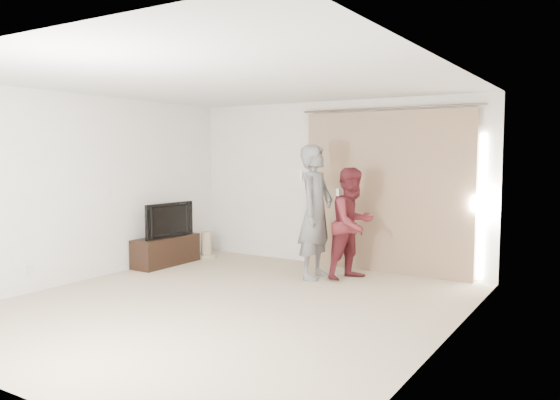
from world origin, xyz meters
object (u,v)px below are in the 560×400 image
(tv_console, at_px, (166,251))
(person_man, at_px, (316,212))
(person_woman, at_px, (353,224))
(tv, at_px, (166,220))

(tv_console, xyz_separation_m, person_man, (2.46, 0.45, 0.72))
(person_woman, bearing_deg, tv_console, -166.96)
(tv_console, bearing_deg, person_man, 10.46)
(person_man, bearing_deg, person_woman, 25.54)
(tv, bearing_deg, person_woman, -72.63)
(person_man, height_order, person_woman, person_man)
(tv_console, distance_m, person_man, 2.61)
(person_man, distance_m, person_woman, 0.55)
(person_man, relative_size, person_woman, 1.20)
(tv_console, relative_size, tv, 1.24)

